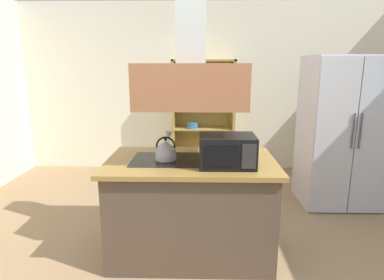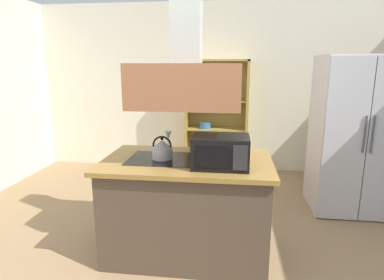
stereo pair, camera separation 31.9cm
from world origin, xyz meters
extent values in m
plane|color=#8F7250|center=(0.00, 0.00, 0.00)|extent=(7.80, 7.80, 0.00)
cube|color=silver|center=(0.00, 3.00, 1.35)|extent=(6.00, 0.12, 2.70)
cube|color=#4C3D2F|center=(-0.14, 0.34, 0.43)|extent=(1.42, 0.84, 0.86)
cube|color=olive|center=(-0.14, 0.34, 0.88)|extent=(1.50, 0.92, 0.04)
cube|color=black|center=(-0.36, 0.34, 0.90)|extent=(0.60, 0.48, 0.00)
cube|color=#9A5F3C|center=(-0.14, 0.34, 1.55)|extent=(0.90, 0.70, 0.36)
cube|color=#B3BBB5|center=(-0.14, 0.34, 2.22)|extent=(0.24, 0.24, 0.97)
cube|color=#C0B6C1|center=(1.69, 1.55, 0.92)|extent=(0.90, 0.72, 1.84)
cube|color=#B7BAC2|center=(1.46, 1.17, 0.92)|extent=(0.44, 0.03, 1.80)
cube|color=#B2B8C4|center=(1.91, 1.17, 0.92)|extent=(0.44, 0.03, 1.80)
cylinder|color=#4C4C51|center=(1.65, 1.14, 1.01)|extent=(0.02, 0.02, 0.40)
cylinder|color=#4C4C51|center=(1.73, 1.14, 1.01)|extent=(0.02, 0.02, 0.40)
cube|color=#A6893F|center=(-0.48, 2.74, 0.90)|extent=(0.04, 0.40, 1.81)
cube|color=#A6893F|center=(0.47, 2.74, 0.90)|extent=(0.04, 0.40, 1.81)
cube|color=#A6893F|center=(0.00, 2.74, 1.79)|extent=(0.99, 0.40, 0.03)
cube|color=#A6893F|center=(0.00, 2.74, 0.04)|extent=(0.99, 0.40, 0.08)
cube|color=#A6893F|center=(0.00, 2.93, 0.90)|extent=(0.99, 0.02, 1.81)
cube|color=#A6893F|center=(0.00, 2.74, 0.72)|extent=(0.91, 0.36, 0.02)
cube|color=#A6893F|center=(0.00, 2.74, 1.18)|extent=(0.91, 0.36, 0.02)
cylinder|color=#376AAA|center=(-0.18, 2.69, 0.76)|extent=(0.18, 0.18, 0.05)
cylinder|color=teal|center=(-0.18, 2.69, 0.81)|extent=(0.17, 0.17, 0.05)
cylinder|color=silver|center=(0.12, 2.70, 1.25)|extent=(0.01, 0.01, 0.12)
cone|color=silver|center=(0.12, 2.70, 1.35)|extent=(0.07, 0.07, 0.08)
cylinder|color=silver|center=(0.28, 2.70, 1.25)|extent=(0.01, 0.01, 0.12)
cone|color=silver|center=(0.28, 2.70, 1.35)|extent=(0.07, 0.07, 0.08)
cylinder|color=#BCB8BE|center=(-0.36, 0.34, 0.95)|extent=(0.19, 0.19, 0.10)
cone|color=#AEBAC5|center=(-0.36, 0.34, 1.04)|extent=(0.18, 0.18, 0.07)
sphere|color=black|center=(-0.36, 0.34, 1.09)|extent=(0.03, 0.03, 0.03)
torus|color=black|center=(-0.36, 0.34, 1.02)|extent=(0.17, 0.02, 0.17)
cube|color=white|center=(0.25, 0.52, 0.91)|extent=(0.34, 0.25, 0.02)
cube|color=black|center=(0.17, 0.17, 1.03)|extent=(0.46, 0.34, 0.26)
cube|color=black|center=(0.11, 0.00, 1.03)|extent=(0.26, 0.01, 0.17)
cube|color=#262628|center=(0.32, 0.00, 1.03)|extent=(0.11, 0.01, 0.20)
cylinder|color=silver|center=(-0.36, 0.61, 0.90)|extent=(0.06, 0.06, 0.01)
cylinder|color=silver|center=(-0.36, 0.61, 0.96)|extent=(0.01, 0.01, 0.11)
cone|color=silver|center=(-0.36, 0.61, 1.06)|extent=(0.08, 0.08, 0.09)
camera|label=1|loc=(-0.06, -2.42, 1.72)|focal=30.31mm
camera|label=2|loc=(0.26, -2.40, 1.72)|focal=30.31mm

